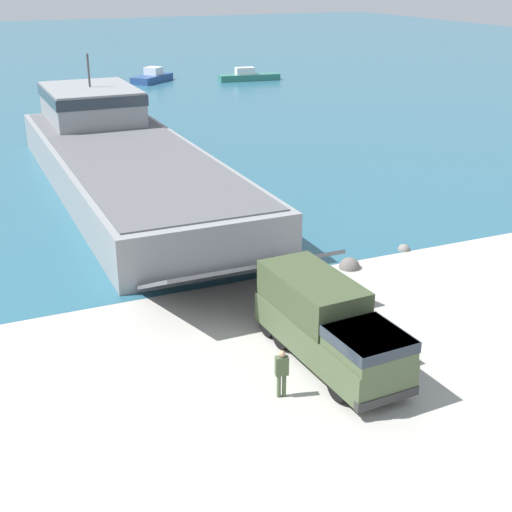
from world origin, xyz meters
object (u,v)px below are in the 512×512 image
military_truck (328,324)px  moored_boat_b (152,77)px  moored_boat_a (248,76)px  landing_craft (122,156)px  soldier_on_ramp (282,370)px

military_truck → moored_boat_b: bearing=166.1°
moored_boat_a → landing_craft: bearing=-25.8°
moored_boat_b → soldier_on_ramp: bearing=125.6°
landing_craft → soldier_on_ramp: (-1.37, -27.09, -0.85)m
military_truck → moored_boat_a: size_ratio=0.94×
moored_boat_a → moored_boat_b: moored_boat_b is taller
military_truck → soldier_on_ramp: bearing=-63.4°
soldier_on_ramp → moored_boat_b: 71.81m
moored_boat_a → soldier_on_ramp: bearing=-14.7°
landing_craft → moored_boat_b: (14.42, 42.97, -1.28)m
moored_boat_b → landing_craft: bearing=119.8°
soldier_on_ramp → moored_boat_a: size_ratio=0.22×
soldier_on_ramp → moored_boat_a: soldier_on_ramp is taller
moored_boat_a → moored_boat_b: 12.08m
soldier_on_ramp → military_truck: bearing=132.2°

